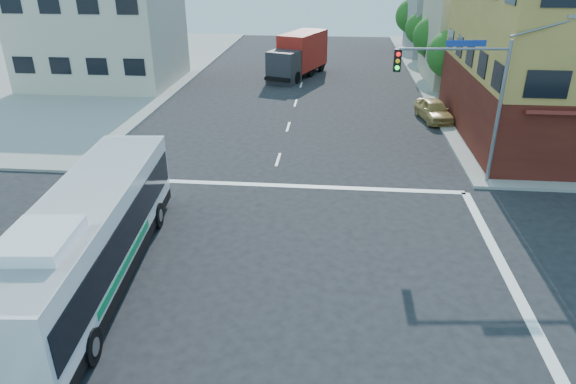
# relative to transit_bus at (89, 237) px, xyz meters

# --- Properties ---
(ground) EXTENTS (120.00, 120.00, 0.00)m
(ground) POSITION_rel_transit_bus_xyz_m (5.04, -0.74, -1.79)
(ground) COLOR black
(ground) RESTS_ON ground
(building_east_near) EXTENTS (12.06, 10.06, 9.00)m
(building_east_near) POSITION_rel_transit_bus_xyz_m (22.02, 33.24, 2.71)
(building_east_near) COLOR #B9AD8D
(building_east_near) RESTS_ON ground
(building_east_far) EXTENTS (12.06, 10.06, 10.00)m
(building_east_far) POSITION_rel_transit_bus_xyz_m (22.02, 47.24, 3.21)
(building_east_far) COLOR gray
(building_east_far) RESTS_ON ground
(building_west) EXTENTS (12.06, 10.06, 8.00)m
(building_west) POSITION_rel_transit_bus_xyz_m (-11.98, 29.24, 2.21)
(building_west) COLOR beige
(building_west) RESTS_ON ground
(signal_mast_ne) EXTENTS (7.91, 1.13, 8.07)m
(signal_mast_ne) POSITION_rel_transit_bus_xyz_m (14.12, 9.88, 3.19)
(signal_mast_ne) COLOR gray
(signal_mast_ne) RESTS_ON ground
(street_tree_a) EXTENTS (3.60, 3.60, 5.53)m
(street_tree_a) POSITION_rel_transit_bus_xyz_m (16.94, 27.18, 1.80)
(street_tree_a) COLOR #332012
(street_tree_a) RESTS_ON ground
(street_tree_b) EXTENTS (3.80, 3.80, 5.79)m
(street_tree_b) POSITION_rel_transit_bus_xyz_m (16.94, 35.18, 1.96)
(street_tree_b) COLOR #332012
(street_tree_b) RESTS_ON ground
(street_tree_c) EXTENTS (3.40, 3.40, 5.29)m
(street_tree_c) POSITION_rel_transit_bus_xyz_m (16.94, 43.18, 1.67)
(street_tree_c) COLOR #332012
(street_tree_c) RESTS_ON ground
(street_tree_d) EXTENTS (4.00, 4.00, 6.03)m
(street_tree_d) POSITION_rel_transit_bus_xyz_m (16.94, 51.18, 2.09)
(street_tree_d) COLOR #332012
(street_tree_d) RESTS_ON ground
(transit_bus) EXTENTS (3.74, 12.56, 3.66)m
(transit_bus) POSITION_rel_transit_bus_xyz_m (0.00, 0.00, 0.00)
(transit_bus) COLOR black
(transit_bus) RESTS_ON ground
(box_truck) EXTENTS (5.25, 8.87, 3.85)m
(box_truck) POSITION_rel_transit_bus_xyz_m (4.51, 33.67, 0.07)
(box_truck) COLOR #2A2A30
(box_truck) RESTS_ON ground
(parked_car) EXTENTS (2.42, 4.48, 1.45)m
(parked_car) POSITION_rel_transit_bus_xyz_m (14.86, 20.68, -1.07)
(parked_car) COLOR tan
(parked_car) RESTS_ON ground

